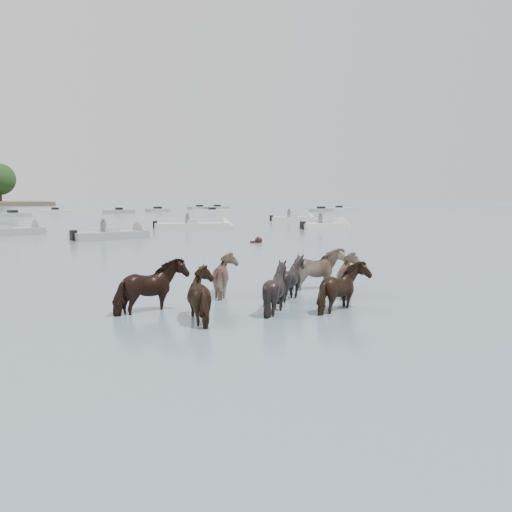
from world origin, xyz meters
name	(u,v)px	position (x,y,z in m)	size (l,w,h in m)	color
ground	(253,300)	(0.00, 0.00, 0.00)	(400.00, 400.00, 0.00)	#4C5E6E
pony_herd	(271,285)	(0.21, -0.61, 0.46)	(7.19, 4.50, 1.50)	black
swimming_pony	(258,241)	(7.80, 15.39, 0.10)	(0.72, 0.44, 0.44)	black
motorboat_a	(15,232)	(-4.37, 28.29, 0.23)	(5.84, 3.06, 1.92)	gray
motorboat_b	(121,235)	(1.44, 21.89, 0.23)	(5.32, 2.68, 1.92)	gray
motorboat_c	(202,226)	(9.60, 29.09, 0.22)	(6.55, 3.59, 1.92)	silver
motorboat_d	(332,226)	(19.16, 24.66, 0.23)	(4.88, 1.76, 1.92)	silver
motorboat_e	(299,219)	(23.11, 36.49, 0.23)	(5.10, 3.01, 1.92)	silver
distant_flotilla	(28,212)	(-0.62, 72.83, 0.26)	(105.02, 27.00, 0.93)	gray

